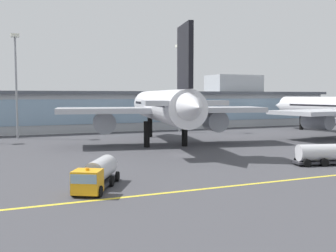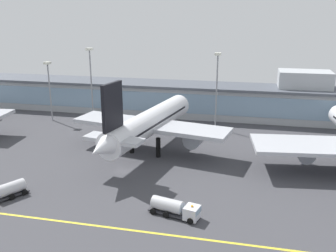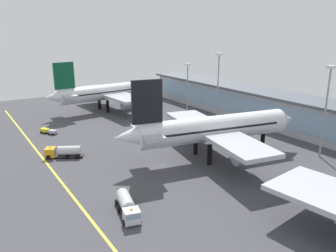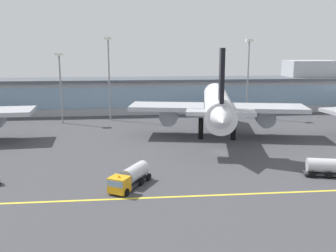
# 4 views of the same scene
# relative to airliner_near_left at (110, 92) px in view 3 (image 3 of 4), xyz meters

# --- Properties ---
(ground_plane) EXTENTS (198.38, 198.38, 0.00)m
(ground_plane) POSITION_rel_airliner_near_left_xyz_m (58.17, -12.76, -7.10)
(ground_plane) COLOR #424247
(taxiway_centreline_stripe) EXTENTS (158.71, 0.50, 0.01)m
(taxiway_centreline_stripe) POSITION_rel_airliner_near_left_xyz_m (58.17, -34.76, -7.09)
(taxiway_centreline_stripe) COLOR yellow
(taxiway_centreline_stripe) RESTS_ON ground
(terminal_building) EXTENTS (144.70, 14.00, 15.86)m
(terminal_building) POSITION_rel_airliner_near_left_xyz_m (60.26, 36.47, -1.33)
(terminal_building) COLOR #ADB2B7
(terminal_building) RESTS_ON ground
(airliner_near_left) EXTENTS (40.14, 50.00, 19.38)m
(airliner_near_left) POSITION_rel_airliner_near_left_xyz_m (0.00, 0.00, 0.00)
(airliner_near_left) COLOR black
(airliner_near_left) RESTS_ON ground
(airliner_near_right) EXTENTS (40.63, 48.48, 20.15)m
(airliner_near_right) POSITION_rel_airliner_near_left_xyz_m (60.65, 0.49, 0.29)
(airliner_near_right) COLOR black
(airliner_near_right) RESTS_ON ground
(fuel_tanker_truck) EXTENTS (9.36, 4.75, 2.90)m
(fuel_tanker_truck) POSITION_rel_airliner_near_left_xyz_m (73.26, -28.86, -5.59)
(fuel_tanker_truck) COLOR black
(fuel_tanker_truck) RESTS_ON ground
(baggage_tug_near) EXTENTS (6.56, 9.07, 2.90)m
(baggage_tug_near) POSITION_rel_airliner_near_left_xyz_m (40.54, -30.33, -5.59)
(baggage_tug_near) COLOR black
(baggage_tug_near) RESTS_ON ground
(service_truck_far) EXTENTS (5.60, 4.20, 1.40)m
(service_truck_far) POSITION_rel_airliner_near_left_xyz_m (18.46, -28.31, -6.30)
(service_truck_far) COLOR black
(service_truck_far) RESTS_ON ground
(apron_light_mast_west) EXTENTS (1.80, 1.80, 18.76)m
(apron_light_mast_west) POSITION_rel_airliner_near_left_xyz_m (22.68, 20.41, 5.62)
(apron_light_mast_west) COLOR gray
(apron_light_mast_west) RESTS_ON ground
(apron_light_mast_centre) EXTENTS (1.80, 1.80, 22.43)m
(apron_light_mast_centre) POSITION_rel_airliner_near_left_xyz_m (74.69, 23.16, 7.70)
(apron_light_mast_centre) COLOR gray
(apron_light_mast_centre) RESTS_ON ground
(apron_light_mast_east) EXTENTS (1.80, 1.80, 22.93)m
(apron_light_mast_east) POSITION_rel_airliner_near_left_xyz_m (35.39, 23.69, 7.97)
(apron_light_mast_east) COLOR gray
(apron_light_mast_east) RESTS_ON ground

